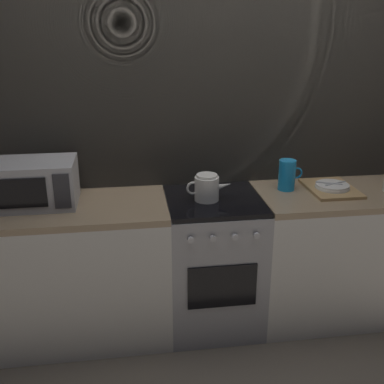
{
  "coord_description": "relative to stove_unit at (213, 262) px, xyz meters",
  "views": [
    {
      "loc": [
        -0.52,
        -2.63,
        1.93
      ],
      "look_at": [
        -0.14,
        0.0,
        0.95
      ],
      "focal_mm": 42.99,
      "sensor_mm": 36.0,
      "label": 1
    }
  ],
  "objects": [
    {
      "name": "ground_plane",
      "position": [
        0.0,
        0.0,
        -0.45
      ],
      "size": [
        8.0,
        8.0,
        0.0
      ],
      "primitive_type": "plane",
      "color": "#6B6054"
    },
    {
      "name": "back_wall",
      "position": [
        0.0,
        0.32,
        0.75
      ],
      "size": [
        3.6,
        0.05,
        2.4
      ],
      "color": "#A39989",
      "rests_on": "ground_plane"
    },
    {
      "name": "counter_left",
      "position": [
        -0.9,
        0.0,
        0.0
      ],
      "size": [
        1.2,
        0.6,
        0.9
      ],
      "color": "silver",
      "rests_on": "ground_plane"
    },
    {
      "name": "stove_unit",
      "position": [
        0.0,
        0.0,
        0.0
      ],
      "size": [
        0.6,
        0.63,
        0.9
      ],
      "color": "#9E9EA3",
      "rests_on": "ground_plane"
    },
    {
      "name": "counter_right",
      "position": [
        0.9,
        0.0,
        0.0
      ],
      "size": [
        1.2,
        0.6,
        0.9
      ],
      "color": "silver",
      "rests_on": "ground_plane"
    },
    {
      "name": "microwave",
      "position": [
        -1.07,
        0.06,
        0.59
      ],
      "size": [
        0.46,
        0.35,
        0.27
      ],
      "color": "#B2B2B7",
      "rests_on": "counter_left"
    },
    {
      "name": "kettle",
      "position": [
        -0.05,
        -0.02,
        0.53
      ],
      "size": [
        0.28,
        0.15,
        0.17
      ],
      "color": "white",
      "rests_on": "stove_unit"
    },
    {
      "name": "pitcher",
      "position": [
        0.5,
        0.1,
        0.55
      ],
      "size": [
        0.16,
        0.11,
        0.2
      ],
      "color": "#198CD8",
      "rests_on": "counter_right"
    },
    {
      "name": "dish_pile",
      "position": [
        0.79,
        0.04,
        0.47
      ],
      "size": [
        0.3,
        0.4,
        0.06
      ],
      "color": "tan",
      "rests_on": "counter_right"
    }
  ]
}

